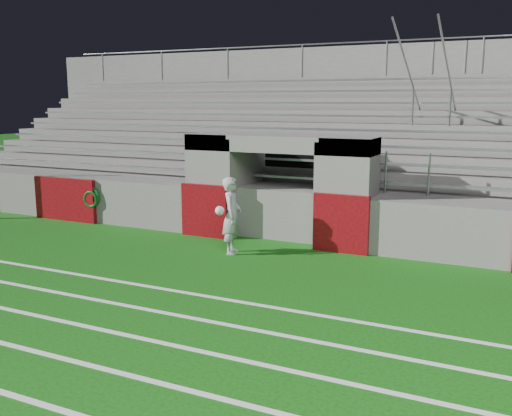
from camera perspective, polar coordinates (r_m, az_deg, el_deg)
The scene contains 4 objects.
ground at distance 11.39m, azimuth -4.87°, elevation -6.88°, with size 90.00×90.00×0.00m, color #0F4F0D.
stadium_structure at distance 18.28m, azimuth 7.86°, elevation 4.47°, with size 26.00×8.48×5.42m.
goalkeeper_with_ball at distance 12.89m, azimuth -2.44°, elevation -0.75°, with size 0.60×0.74×1.75m.
hose_coil at distance 16.72m, azimuth -16.13°, elevation 1.01°, with size 0.58×0.15×0.63m.
Camera 1 is at (5.55, -9.34, 3.41)m, focal length 40.00 mm.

